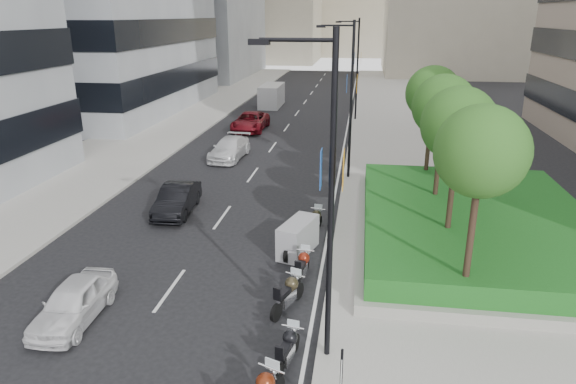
% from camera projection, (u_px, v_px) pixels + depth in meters
% --- Properties ---
extents(ground, '(160.00, 160.00, 0.00)m').
position_uv_depth(ground, '(170.00, 366.00, 14.28)').
color(ground, black).
rests_on(ground, ground).
extents(sidewalk_right, '(10.00, 100.00, 0.15)m').
position_uv_depth(sidewalk_right, '(412.00, 136.00, 41.06)').
color(sidewalk_right, '#9E9B93').
rests_on(sidewalk_right, ground).
extents(sidewalk_left, '(8.00, 100.00, 0.15)m').
position_uv_depth(sidewalk_left, '(162.00, 128.00, 43.95)').
color(sidewalk_left, '#9E9B93').
rests_on(sidewalk_left, ground).
extents(lane_edge, '(0.12, 100.00, 0.01)m').
position_uv_depth(lane_edge, '(346.00, 134.00, 41.81)').
color(lane_edge, silver).
rests_on(lane_edge, ground).
extents(lane_centre, '(0.12, 100.00, 0.01)m').
position_uv_depth(lane_centre, '(283.00, 132.00, 42.53)').
color(lane_centre, silver).
rests_on(lane_centre, ground).
extents(planter, '(10.00, 14.00, 0.40)m').
position_uv_depth(planter, '(474.00, 233.00, 22.14)').
color(planter, gray).
rests_on(planter, sidewalk_right).
extents(hedge, '(9.40, 13.40, 0.80)m').
position_uv_depth(hedge, '(476.00, 220.00, 21.94)').
color(hedge, '#164F17').
rests_on(hedge, planter).
extents(tree_0, '(2.80, 2.80, 6.30)m').
position_uv_depth(tree_0, '(481.00, 152.00, 15.07)').
color(tree_0, '#332319').
rests_on(tree_0, planter).
extents(tree_1, '(2.80, 2.80, 6.30)m').
position_uv_depth(tree_1, '(459.00, 125.00, 18.81)').
color(tree_1, '#332319').
rests_on(tree_1, planter).
extents(tree_2, '(2.80, 2.80, 6.30)m').
position_uv_depth(tree_2, '(444.00, 107.00, 22.55)').
color(tree_2, '#332319').
rests_on(tree_2, planter).
extents(tree_3, '(2.80, 2.80, 6.30)m').
position_uv_depth(tree_3, '(433.00, 94.00, 26.29)').
color(tree_3, '#332319').
rests_on(tree_3, planter).
extents(lamp_post_0, '(2.34, 0.45, 9.00)m').
position_uv_depth(lamp_post_0, '(325.00, 189.00, 12.98)').
color(lamp_post_0, black).
rests_on(lamp_post_0, ground).
extents(lamp_post_1, '(2.34, 0.45, 9.00)m').
position_uv_depth(lamp_post_1, '(349.00, 93.00, 28.88)').
color(lamp_post_1, black).
rests_on(lamp_post_1, ground).
extents(lamp_post_2, '(2.34, 0.45, 9.00)m').
position_uv_depth(lamp_post_2, '(356.00, 64.00, 45.70)').
color(lamp_post_2, black).
rests_on(lamp_post_2, ground).
extents(motorcycle_2, '(0.65, 1.95, 0.97)m').
position_uv_depth(motorcycle_2, '(288.00, 349.00, 14.14)').
color(motorcycle_2, black).
rests_on(motorcycle_2, ground).
extents(motorcycle_3, '(0.95, 2.04, 1.06)m').
position_uv_depth(motorcycle_3, '(288.00, 294.00, 16.86)').
color(motorcycle_3, black).
rests_on(motorcycle_3, ground).
extents(motorcycle_4, '(0.67, 2.02, 1.00)m').
position_uv_depth(motorcycle_4, '(302.00, 267.00, 18.74)').
color(motorcycle_4, black).
rests_on(motorcycle_4, ground).
extents(motorcycle_5, '(1.55, 2.46, 1.39)m').
position_uv_depth(motorcycle_5, '(298.00, 238.00, 20.80)').
color(motorcycle_5, black).
rests_on(motorcycle_5, ground).
extents(motorcycle_6, '(0.70, 1.99, 1.00)m').
position_uv_depth(motorcycle_6, '(315.00, 222.00, 22.83)').
color(motorcycle_6, black).
rests_on(motorcycle_6, ground).
extents(car_a, '(1.64, 3.83, 1.29)m').
position_uv_depth(car_a, '(74.00, 302.00, 16.23)').
color(car_a, white).
rests_on(car_a, ground).
extents(car_b, '(1.77, 4.31, 1.39)m').
position_uv_depth(car_b, '(177.00, 199.00, 25.10)').
color(car_b, black).
rests_on(car_b, ground).
extents(car_c, '(2.23, 4.87, 1.38)m').
position_uv_depth(car_c, '(230.00, 148.00, 34.66)').
color(car_c, silver).
rests_on(car_c, ground).
extents(car_d, '(2.56, 5.47, 1.51)m').
position_uv_depth(car_d, '(250.00, 122.00, 43.06)').
color(car_d, maroon).
rests_on(car_d, ground).
extents(delivery_van, '(2.08, 5.39, 2.26)m').
position_uv_depth(delivery_van, '(271.00, 97.00, 54.18)').
color(delivery_van, '#BCBCBE').
rests_on(delivery_van, ground).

